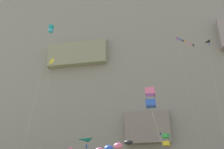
{
  "coord_description": "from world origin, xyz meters",
  "views": [
    {
      "loc": [
        4.84,
        -11.73,
        3.99
      ],
      "look_at": [
        -1.89,
        21.46,
        19.38
      ],
      "focal_mm": 44.26,
      "sensor_mm": 36.0,
      "label": 1
    }
  ],
  "objects": [
    {
      "name": "kite_box_high_right",
      "position": [
        -12.93,
        24.34,
        29.87
      ],
      "size": [
        1.12,
        4.94,
        30.74
      ],
      "color": "teal",
      "rests_on": "ground"
    },
    {
      "name": "kite_diamond_far_right",
      "position": [
        -16.81,
        34.09,
        28.21
      ],
      "size": [
        1.74,
        1.99,
        30.23
      ],
      "color": "yellow",
      "rests_on": "ground"
    },
    {
      "name": "kite_delta_upper_right",
      "position": [
        -7.16,
        29.22,
        11.2
      ],
      "size": [
        2.05,
        2.84,
        11.55
      ],
      "color": "teal",
      "rests_on": "ground"
    },
    {
      "name": "kite_delta_low_left",
      "position": [
        13.67,
        34.29,
        27.05
      ],
      "size": [
        1.35,
        2.67,
        29.93
      ],
      "color": "black",
      "rests_on": "ground"
    },
    {
      "name": "kite_delta_low_right",
      "position": [
        3.42,
        30.12,
        12.58
      ],
      "size": [
        1.82,
        5.81,
        13.17
      ],
      "color": "white",
      "rests_on": "ground"
    },
    {
      "name": "cliff_face",
      "position": [
        -0.02,
        72.1,
        38.63
      ],
      "size": [
        180.0,
        31.39,
        77.25
      ],
      "color": "gray",
      "rests_on": "ground"
    },
    {
      "name": "kite_windsock_high_center",
      "position": [
        -0.25,
        11.62,
        7.87
      ],
      "size": [
        3.97,
        2.96,
        8.38
      ],
      "color": "pink",
      "rests_on": "ground"
    },
    {
      "name": "kite_box_front_field",
      "position": [
        4.56,
        24.39,
        10.92
      ],
      "size": [
        2.59,
        3.69,
        11.7
      ],
      "color": "green",
      "rests_on": "ground"
    },
    {
      "name": "kite_box_upper_mid",
      "position": [
        3.43,
        14.72,
        13.32
      ],
      "size": [
        3.01,
        4.22,
        14.3
      ],
      "color": "pink",
      "rests_on": "ground"
    },
    {
      "name": "kite_banner_far_left",
      "position": [
        9.61,
        35.61,
        29.46
      ],
      "size": [
        3.74,
        4.46,
        31.93
      ],
      "color": "black",
      "rests_on": "ground"
    }
  ]
}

